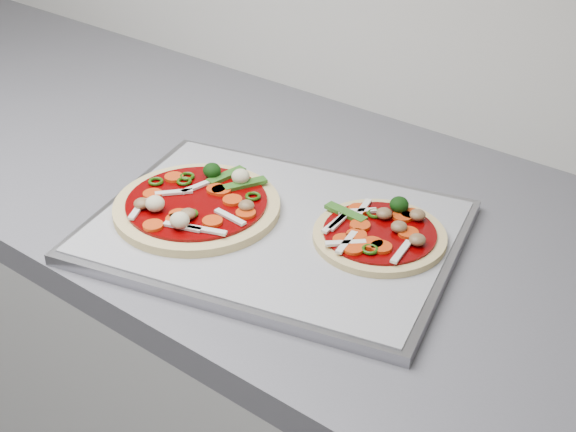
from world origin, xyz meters
The scene contains 5 objects.
countertop centered at (0.00, 1.30, 0.88)m, with size 3.60×0.60×0.04m, color slate.
baking_tray centered at (0.07, 1.22, 0.91)m, with size 0.44×0.33×0.01m, color #949499.
parchment centered at (0.07, 1.22, 0.92)m, with size 0.42×0.31×0.00m, color #A4A4AA.
pizza_left centered at (-0.03, 1.18, 0.93)m, with size 0.24×0.24×0.04m.
pizza_right centered at (0.19, 1.27, 0.92)m, with size 0.21×0.21×0.03m.
Camera 1 is at (0.59, 0.57, 1.45)m, focal length 50.00 mm.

